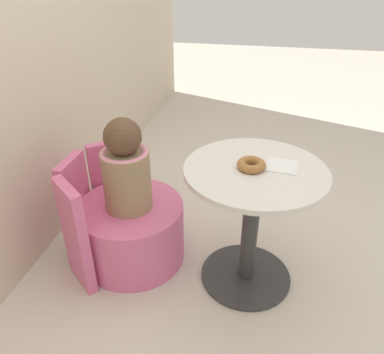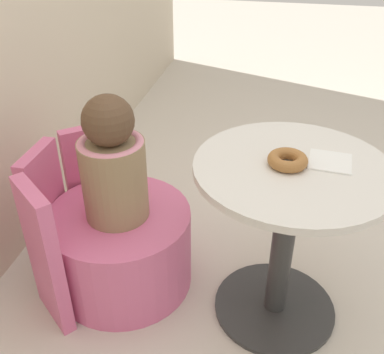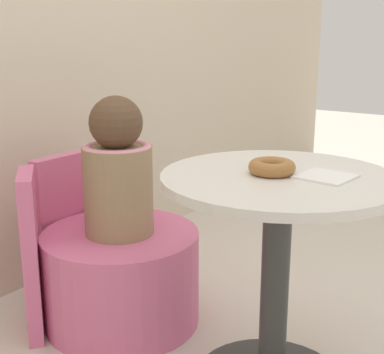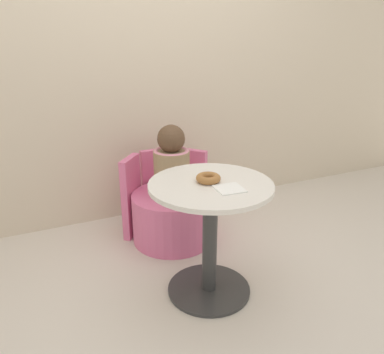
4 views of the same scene
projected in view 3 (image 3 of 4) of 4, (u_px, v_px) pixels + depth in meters
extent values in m
cylinder|color=#333333|center=(275.00, 288.00, 1.52)|extent=(0.08, 0.08, 0.61)
cylinder|color=silver|center=(279.00, 179.00, 1.44)|extent=(0.65, 0.65, 0.02)
cylinder|color=#DB6693|center=(122.00, 277.00, 1.94)|extent=(0.56, 0.56, 0.34)
cube|color=#DB6693|center=(63.00, 229.00, 2.08)|extent=(0.24, 0.05, 0.58)
cube|color=#DB6693|center=(124.00, 218.00, 2.20)|extent=(0.19, 0.21, 0.58)
cube|color=#DB6693|center=(32.00, 255.00, 1.84)|extent=(0.19, 0.21, 0.58)
cylinder|color=#937A56|center=(118.00, 190.00, 1.86)|extent=(0.24, 0.24, 0.31)
torus|color=pink|center=(117.00, 150.00, 1.82)|extent=(0.24, 0.24, 0.04)
sphere|color=brown|center=(116.00, 123.00, 1.80)|extent=(0.18, 0.18, 0.18)
torus|color=#9E6633|center=(272.00, 167.00, 1.44)|extent=(0.13, 0.13, 0.04)
cube|color=white|center=(326.00, 177.00, 1.40)|extent=(0.14, 0.14, 0.01)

